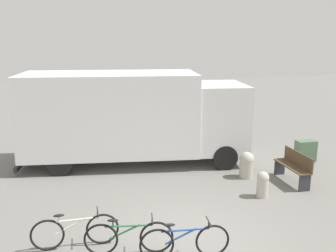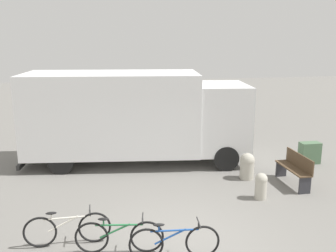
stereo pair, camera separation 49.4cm
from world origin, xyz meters
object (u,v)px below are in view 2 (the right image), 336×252
Objects in this scene: park_bench at (295,168)px; bicycle_far at (174,242)px; bollard_far_bench at (247,165)px; bicycle_near at (67,229)px; bollard_near_bench at (261,185)px; bicycle_middle at (119,236)px; utility_box at (310,153)px; delivery_truck at (134,114)px.

park_bench reaches higher than bicycle_far.
bicycle_far is 2.19× the size of bollard_far_bench.
bicycle_near is at bearing -150.26° from bollard_far_bench.
bollard_near_bench is 0.88× the size of bollard_far_bench.
bollard_far_bench is at bearing 82.89° from bollard_near_bench.
bicycle_middle is (1.03, -0.48, 0.00)m from bicycle_near.
bicycle_far reaches higher than utility_box.
bollard_far_bench is (0.18, 1.43, 0.04)m from bollard_near_bench.
bicycle_near is 2.25m from bicycle_far.
bicycle_near and bicycle_middle have the same top height.
bollard_far_bench is at bearing -159.48° from utility_box.
bicycle_middle reaches higher than utility_box.
bicycle_middle is 2.46× the size of bollard_near_bench.
delivery_truck reaches higher than bollard_near_bench.
delivery_truck is at bearing 168.12° from utility_box.
bicycle_far is 7.33m from utility_box.
bicycle_middle is at bearing -153.22° from bollard_near_bench.
bollard_near_bench is at bearing -97.11° from bollard_far_bench.
bicycle_far is at bearing -81.08° from delivery_truck.
bicycle_near is 2.42× the size of utility_box.
delivery_truck is 9.50× the size of bollard_far_bench.
delivery_truck reaches higher than utility_box.
delivery_truck is 4.89m from bollard_near_bench.
bicycle_near is 8.58m from utility_box.
utility_box is at bearing 20.52° from bollard_far_bench.
park_bench is (4.38, -2.89, -1.16)m from delivery_truck.
bollard_near_bench is at bearing -139.31° from utility_box.
bicycle_near is (-6.22, -2.20, -0.14)m from park_bench.
delivery_truck is 10.48× the size of utility_box.
bicycle_far is (2.07, -0.88, 0.00)m from bicycle_near.
bicycle_middle is 1.11m from bicycle_far.
park_bench is at bearing -130.79° from utility_box.
park_bench is 5.84m from bicycle_middle.
park_bench is 2.20m from utility_box.
park_bench is at bearing 35.36° from bicycle_middle.
bicycle_near is 5.07m from bollard_near_bench.
park_bench is 2.04× the size of bollard_near_bench.
park_bench is at bearing -26.61° from delivery_truck.
delivery_truck reaches higher than park_bench.
utility_box is at bearing 40.69° from bollard_near_bench.
bicycle_middle is 7.92m from utility_box.
park_bench reaches higher than bicycle_near.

